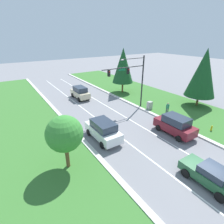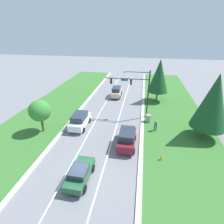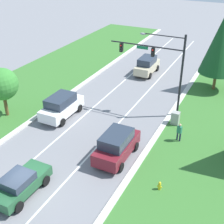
% 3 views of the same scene
% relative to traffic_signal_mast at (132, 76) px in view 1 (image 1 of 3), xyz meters
% --- Properties ---
extents(ground_plane, '(160.00, 160.00, 0.00)m').
position_rel_traffic_signal_mast_xyz_m(ground_plane, '(-4.22, -14.47, -5.18)').
color(ground_plane, slate).
extents(curb_strip_left, '(0.50, 90.00, 0.15)m').
position_rel_traffic_signal_mast_xyz_m(curb_strip_left, '(-9.87, -14.47, -5.11)').
color(curb_strip_left, beige).
rests_on(curb_strip_left, ground_plane).
extents(lane_stripe_inner_left, '(0.14, 81.00, 0.01)m').
position_rel_traffic_signal_mast_xyz_m(lane_stripe_inner_left, '(-6.02, -14.47, -5.18)').
color(lane_stripe_inner_left, white).
rests_on(lane_stripe_inner_left, ground_plane).
extents(lane_stripe_inner_right, '(0.14, 81.00, 0.01)m').
position_rel_traffic_signal_mast_xyz_m(lane_stripe_inner_right, '(-2.42, -14.47, -5.18)').
color(lane_stripe_inner_right, white).
rests_on(lane_stripe_inner_right, ground_plane).
extents(traffic_signal_mast, '(7.08, 0.41, 7.81)m').
position_rel_traffic_signal_mast_xyz_m(traffic_signal_mast, '(0.00, 0.00, 0.00)').
color(traffic_signal_mast, black).
rests_on(traffic_signal_mast, ground_plane).
extents(champagne_suv, '(2.08, 4.65, 2.15)m').
position_rel_traffic_signal_mast_xyz_m(champagne_suv, '(-4.40, 8.90, -4.08)').
color(champagne_suv, beige).
rests_on(champagne_suv, ground_plane).
extents(burgundy_suv, '(2.22, 4.67, 2.17)m').
position_rel_traffic_signal_mast_xyz_m(burgundy_suv, '(-0.41, -8.39, -4.08)').
color(burgundy_suv, maroon).
rests_on(burgundy_suv, ground_plane).
extents(white_suv, '(2.24, 4.84, 2.14)m').
position_rel_traffic_signal_mast_xyz_m(white_suv, '(-7.82, -4.89, -4.09)').
color(white_suv, white).
rests_on(white_suv, ground_plane).
extents(forest_sedan, '(2.07, 4.36, 1.61)m').
position_rel_traffic_signal_mast_xyz_m(forest_sedan, '(-4.35, -14.78, -4.35)').
color(forest_sedan, '#235633').
rests_on(forest_sedan, ground_plane).
extents(utility_cabinet, '(0.70, 0.60, 1.27)m').
position_rel_traffic_signal_mast_xyz_m(utility_cabinet, '(2.28, -1.67, -4.55)').
color(utility_cabinet, '#9E9E99').
rests_on(utility_cabinet, ground_plane).
extents(pedestrian, '(0.43, 0.32, 1.69)m').
position_rel_traffic_signal_mast_xyz_m(pedestrian, '(3.30, -4.18, -4.25)').
color(pedestrian, '#232842').
rests_on(pedestrian, ground_plane).
extents(fire_hydrant, '(0.34, 0.20, 0.70)m').
position_rel_traffic_signal_mast_xyz_m(fire_hydrant, '(3.74, -10.46, -4.84)').
color(fire_hydrant, gold).
rests_on(fire_hydrant, ground_plane).
extents(conifer_near_right_tree, '(3.96, 3.96, 8.39)m').
position_rel_traffic_signal_mast_xyz_m(conifer_near_right_tree, '(4.05, 7.68, 0.04)').
color(conifer_near_right_tree, brown).
rests_on(conifer_near_right_tree, ground_plane).
extents(oak_near_left_tree, '(2.98, 2.98, 4.78)m').
position_rel_traffic_signal_mast_xyz_m(oak_near_left_tree, '(-12.61, -7.10, -1.91)').
color(oak_near_left_tree, brown).
rests_on(oak_near_left_tree, ground_plane).
extents(conifer_far_right_tree, '(4.46, 4.46, 8.83)m').
position_rel_traffic_signal_mast_xyz_m(conifer_far_right_tree, '(9.82, -4.67, 0.08)').
color(conifer_far_right_tree, brown).
rests_on(conifer_far_right_tree, ground_plane).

